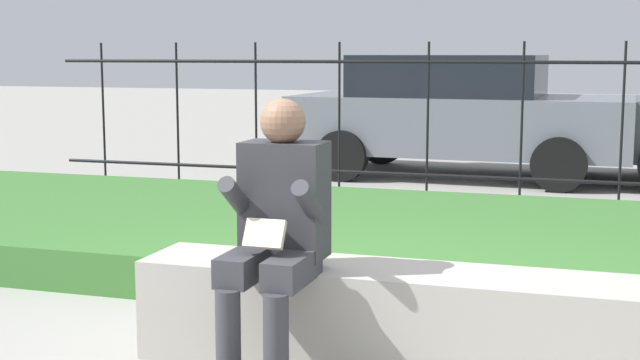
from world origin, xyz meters
TOP-DOWN VIEW (x-y plane):
  - stone_bench at (0.40, 0.00)m, footprint 2.75×0.48m
  - person_seated_reader at (-0.23, -0.28)m, footprint 0.42×0.73m
  - grass_berm at (0.00, 2.24)m, footprint 10.86×3.09m
  - iron_fence at (0.00, 4.47)m, footprint 8.86×0.03m
  - car_parked_center at (-0.51, 6.80)m, footprint 4.02×2.05m

SIDE VIEW (x-z plane):
  - grass_berm at x=0.00m, z-range 0.00..0.27m
  - stone_bench at x=0.40m, z-range -0.03..0.47m
  - person_seated_reader at x=-0.23m, z-range 0.07..1.36m
  - car_parked_center at x=-0.51m, z-range 0.04..1.50m
  - iron_fence at x=0.00m, z-range 0.04..1.64m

